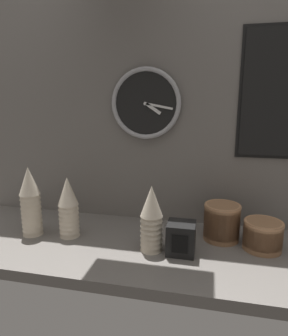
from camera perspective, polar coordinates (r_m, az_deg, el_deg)
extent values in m
cube|color=slate|center=(1.22, -2.12, -14.77)|extent=(1.60, 0.56, 0.04)
cube|color=slate|center=(1.34, 0.62, 12.05)|extent=(1.60, 0.03, 1.05)
cone|color=beige|center=(1.27, -14.00, -10.03)|extent=(0.08, 0.08, 0.11)
cone|color=beige|center=(1.27, -14.05, -9.23)|extent=(0.08, 0.08, 0.11)
cone|color=beige|center=(1.26, -14.10, -8.43)|extent=(0.08, 0.08, 0.11)
cone|color=beige|center=(1.25, -14.14, -7.61)|extent=(0.08, 0.08, 0.11)
cone|color=beige|center=(1.25, -14.19, -6.79)|extent=(0.08, 0.08, 0.11)
cone|color=beige|center=(1.24, -14.24, -5.96)|extent=(0.08, 0.08, 0.11)
cone|color=beige|center=(1.23, -14.29, -5.12)|extent=(0.08, 0.08, 0.11)
cone|color=beige|center=(1.23, -14.34, -4.27)|extent=(0.08, 0.08, 0.11)
cone|color=beige|center=(1.13, 1.42, -12.75)|extent=(0.08, 0.08, 0.11)
cone|color=beige|center=(1.12, 1.42, -11.87)|extent=(0.08, 0.08, 0.11)
cone|color=beige|center=(1.11, 1.43, -10.97)|extent=(0.08, 0.08, 0.11)
cone|color=beige|center=(1.10, 1.43, -10.06)|extent=(0.08, 0.08, 0.11)
cone|color=beige|center=(1.09, 1.44, -9.14)|extent=(0.08, 0.08, 0.11)
cone|color=beige|center=(1.09, 1.45, -8.21)|extent=(0.08, 0.08, 0.11)
cone|color=beige|center=(1.08, 1.45, -7.27)|extent=(0.08, 0.08, 0.11)
cone|color=beige|center=(1.07, 1.46, -6.31)|extent=(0.08, 0.08, 0.11)
cone|color=beige|center=(1.33, -20.52, -9.45)|extent=(0.08, 0.08, 0.11)
cone|color=beige|center=(1.32, -20.58, -8.68)|extent=(0.08, 0.08, 0.11)
cone|color=beige|center=(1.32, -20.65, -7.91)|extent=(0.08, 0.08, 0.11)
cone|color=beige|center=(1.31, -20.72, -7.13)|extent=(0.08, 0.08, 0.11)
cone|color=beige|center=(1.30, -20.78, -6.34)|extent=(0.08, 0.08, 0.11)
cone|color=beige|center=(1.30, -20.85, -5.54)|extent=(0.08, 0.08, 0.11)
cone|color=beige|center=(1.29, -20.91, -4.74)|extent=(0.08, 0.08, 0.11)
cone|color=beige|center=(1.29, -20.98, -3.93)|extent=(0.08, 0.08, 0.11)
cone|color=beige|center=(1.28, -21.05, -3.11)|extent=(0.08, 0.08, 0.11)
cone|color=beige|center=(1.28, -21.12, -2.29)|extent=(0.08, 0.08, 0.11)
cylinder|color=#996B47|center=(1.23, 21.54, -13.35)|extent=(0.14, 0.14, 0.04)
cylinder|color=#996B47|center=(1.22, 21.60, -12.59)|extent=(0.14, 0.14, 0.04)
cylinder|color=#996B47|center=(1.22, 21.67, -11.83)|extent=(0.14, 0.14, 0.04)
cylinder|color=#996B47|center=(1.21, 21.75, -11.06)|extent=(0.14, 0.14, 0.04)
cylinder|color=#996B47|center=(1.20, 21.82, -10.28)|extent=(0.14, 0.14, 0.04)
torus|color=tan|center=(1.20, 21.87, -9.69)|extent=(0.14, 0.14, 0.01)
cylinder|color=#996B47|center=(1.26, 14.45, -12.18)|extent=(0.14, 0.14, 0.04)
cylinder|color=#996B47|center=(1.25, 14.50, -11.44)|extent=(0.14, 0.14, 0.04)
cylinder|color=#996B47|center=(1.25, 14.54, -10.69)|extent=(0.14, 0.14, 0.04)
cylinder|color=#996B47|center=(1.24, 14.59, -9.93)|extent=(0.14, 0.14, 0.04)
cylinder|color=#996B47|center=(1.23, 14.63, -9.16)|extent=(0.14, 0.14, 0.04)
cylinder|color=#996B47|center=(1.23, 14.68, -8.39)|extent=(0.14, 0.14, 0.04)
cylinder|color=#996B47|center=(1.22, 14.73, -7.60)|extent=(0.14, 0.14, 0.04)
torus|color=tan|center=(1.22, 14.76, -7.02)|extent=(0.14, 0.14, 0.01)
cylinder|color=black|center=(1.31, 0.56, 12.18)|extent=(0.30, 0.02, 0.30)
torus|color=#B2B2B7|center=(1.30, 0.48, 12.17)|extent=(0.30, 0.02, 0.30)
cube|color=white|center=(1.29, 1.78, 11.25)|extent=(0.07, 0.01, 0.05)
cube|color=white|center=(1.29, 2.95, 11.68)|extent=(0.11, 0.01, 0.03)
cylinder|color=white|center=(1.30, 0.43, 12.17)|extent=(0.01, 0.01, 0.01)
cube|color=black|center=(1.32, 25.36, 12.71)|extent=(0.35, 0.01, 0.52)
cube|color=black|center=(1.31, 25.40, 12.71)|extent=(0.32, 0.01, 0.49)
cube|color=black|center=(1.11, 7.08, -13.10)|extent=(0.10, 0.09, 0.12)
cube|color=black|center=(1.07, 6.81, -14.24)|extent=(0.06, 0.00, 0.06)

